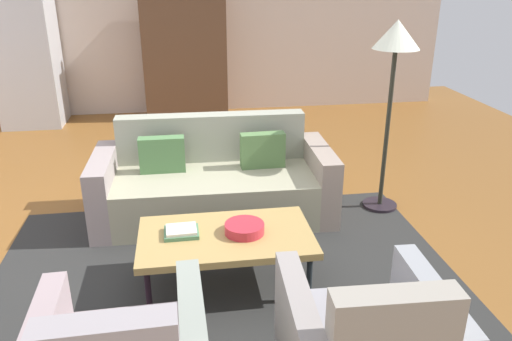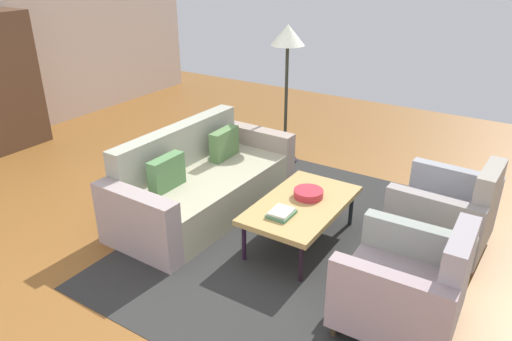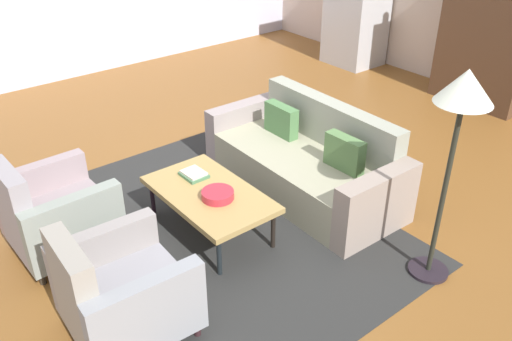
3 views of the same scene
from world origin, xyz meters
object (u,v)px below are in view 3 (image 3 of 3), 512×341
(armchair_left, at_px, (52,216))
(couch, at_px, (308,162))
(book_stack, at_px, (194,174))
(floor_lamp, at_px, (462,108))
(refrigerator, at_px, (357,5))
(cabinet, at_px, (489,37))
(armchair_right, at_px, (118,295))
(coffee_table, at_px, (209,195))
(fruit_bowl, at_px, (218,195))

(armchair_left, bearing_deg, couch, 74.39)
(book_stack, bearing_deg, floor_lamp, 28.42)
(armchair_left, relative_size, refrigerator, 0.48)
(cabinet, bearing_deg, floor_lamp, -63.45)
(couch, relative_size, refrigerator, 1.15)
(armchair_left, distance_m, floor_lamp, 3.29)
(cabinet, bearing_deg, refrigerator, -177.25)
(armchair_left, height_order, floor_lamp, floor_lamp)
(armchair_right, bearing_deg, armchair_left, -177.53)
(floor_lamp, bearing_deg, armchair_right, -113.56)
(couch, xyz_separation_m, cabinet, (-0.17, 3.33, 0.61))
(book_stack, bearing_deg, refrigerator, 115.03)
(coffee_table, xyz_separation_m, book_stack, (-0.30, 0.04, 0.06))
(armchair_left, xyz_separation_m, refrigerator, (-1.74, 5.58, 0.58))
(fruit_bowl, bearing_deg, coffee_table, -180.00)
(coffee_table, distance_m, fruit_bowl, 0.15)
(fruit_bowl, xyz_separation_m, book_stack, (-0.43, 0.04, -0.01))
(refrigerator, bearing_deg, floor_lamp, -40.69)
(couch, distance_m, floor_lamp, 1.95)
(fruit_bowl, distance_m, book_stack, 0.43)
(couch, height_order, book_stack, couch)
(armchair_left, relative_size, fruit_bowl, 3.19)
(armchair_left, xyz_separation_m, floor_lamp, (2.16, 2.22, 1.10))
(coffee_table, bearing_deg, book_stack, 172.18)
(book_stack, bearing_deg, cabinet, 88.26)
(floor_lamp, bearing_deg, cabinet, 116.55)
(coffee_table, relative_size, floor_lamp, 0.70)
(book_stack, distance_m, cabinet, 4.50)
(fruit_bowl, height_order, refrigerator, refrigerator)
(cabinet, bearing_deg, couch, -87.11)
(coffee_table, bearing_deg, floor_lamp, 33.91)
(coffee_table, distance_m, armchair_right, 1.31)
(armchair_right, bearing_deg, coffee_table, 119.58)
(armchair_left, xyz_separation_m, fruit_bowl, (0.73, 1.17, 0.10))
(coffee_table, distance_m, floor_lamp, 2.17)
(refrigerator, bearing_deg, armchair_left, -72.64)
(couch, relative_size, coffee_table, 1.77)
(couch, bearing_deg, fruit_bowl, 97.42)
(armchair_right, height_order, cabinet, cabinet)
(fruit_bowl, relative_size, book_stack, 1.16)
(book_stack, xyz_separation_m, cabinet, (0.14, 4.47, 0.47))
(book_stack, distance_m, refrigerator, 4.85)
(fruit_bowl, height_order, cabinet, cabinet)
(fruit_bowl, xyz_separation_m, floor_lamp, (1.43, 1.05, 1.00))
(armchair_left, bearing_deg, cabinet, 84.36)
(cabinet, bearing_deg, coffee_table, -87.89)
(coffee_table, xyz_separation_m, floor_lamp, (1.56, 1.05, 1.07))
(fruit_bowl, bearing_deg, book_stack, 174.52)
(armchair_left, xyz_separation_m, cabinet, (0.43, 5.68, 0.56))
(coffee_table, xyz_separation_m, refrigerator, (-2.34, 4.41, 0.55))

